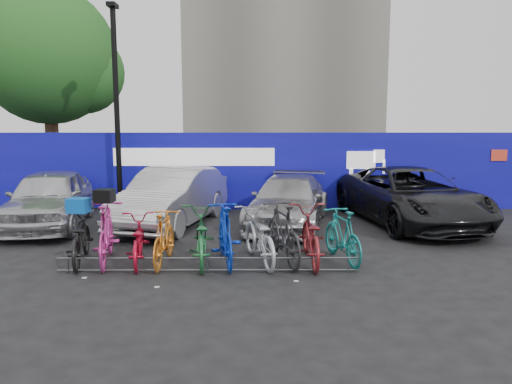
{
  "coord_description": "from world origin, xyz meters",
  "views": [
    {
      "loc": [
        0.85,
        -9.56,
        2.86
      ],
      "look_at": [
        0.91,
        2.0,
        1.13
      ],
      "focal_mm": 35.0,
      "sensor_mm": 36.0,
      "label": 1
    }
  ],
  "objects_px": {
    "bike_3": "(164,238)",
    "bike_5": "(225,234)",
    "lamppost": "(116,103)",
    "car_2": "(288,201)",
    "bike_6": "(259,236)",
    "bike_9": "(342,235)",
    "bike_7": "(283,233)",
    "bike_2": "(137,240)",
    "bike_4": "(200,236)",
    "car_3": "(410,196)",
    "bike_0": "(80,238)",
    "bike_1": "(106,233)",
    "bike_8": "(310,236)",
    "tree": "(54,59)",
    "car_0": "(49,198)",
    "bike_rack": "(208,264)",
    "car_1": "(172,197)"
  },
  "relations": [
    {
      "from": "bike_3",
      "to": "bike_5",
      "type": "bearing_deg",
      "value": -177.7
    },
    {
      "from": "lamppost",
      "to": "car_2",
      "type": "height_order",
      "value": "lamppost"
    },
    {
      "from": "bike_6",
      "to": "bike_9",
      "type": "distance_m",
      "value": 1.67
    },
    {
      "from": "bike_7",
      "to": "bike_9",
      "type": "distance_m",
      "value": 1.2
    },
    {
      "from": "lamppost",
      "to": "bike_6",
      "type": "xyz_separation_m",
      "value": [
        4.15,
        -5.36,
        -2.73
      ]
    },
    {
      "from": "bike_2",
      "to": "bike_4",
      "type": "relative_size",
      "value": 0.88
    },
    {
      "from": "car_3",
      "to": "bike_9",
      "type": "bearing_deg",
      "value": -134.32
    },
    {
      "from": "bike_6",
      "to": "lamppost",
      "type": "bearing_deg",
      "value": -67.13
    },
    {
      "from": "bike_3",
      "to": "bike_9",
      "type": "height_order",
      "value": "bike_9"
    },
    {
      "from": "bike_0",
      "to": "bike_2",
      "type": "distance_m",
      "value": 1.14
    },
    {
      "from": "bike_1",
      "to": "bike_2",
      "type": "xyz_separation_m",
      "value": [
        0.62,
        -0.05,
        -0.14
      ]
    },
    {
      "from": "bike_2",
      "to": "bike_9",
      "type": "height_order",
      "value": "bike_9"
    },
    {
      "from": "bike_8",
      "to": "tree",
      "type": "bearing_deg",
      "value": -50.16
    },
    {
      "from": "bike_3",
      "to": "bike_7",
      "type": "xyz_separation_m",
      "value": [
        2.33,
        0.1,
        0.08
      ]
    },
    {
      "from": "car_2",
      "to": "bike_7",
      "type": "relative_size",
      "value": 2.22
    },
    {
      "from": "bike_2",
      "to": "bike_7",
      "type": "relative_size",
      "value": 0.9
    },
    {
      "from": "bike_1",
      "to": "bike_7",
      "type": "bearing_deg",
      "value": 170.53
    },
    {
      "from": "bike_4",
      "to": "bike_7",
      "type": "distance_m",
      "value": 1.63
    },
    {
      "from": "bike_0",
      "to": "bike_5",
      "type": "bearing_deg",
      "value": 166.98
    },
    {
      "from": "bike_0",
      "to": "bike_8",
      "type": "relative_size",
      "value": 0.92
    },
    {
      "from": "bike_3",
      "to": "bike_7",
      "type": "height_order",
      "value": "bike_7"
    },
    {
      "from": "bike_9",
      "to": "car_0",
      "type": "bearing_deg",
      "value": -37.69
    },
    {
      "from": "bike_3",
      "to": "bike_6",
      "type": "height_order",
      "value": "bike_6"
    },
    {
      "from": "car_3",
      "to": "bike_6",
      "type": "xyz_separation_m",
      "value": [
        -4.14,
        -3.68,
        -0.22
      ]
    },
    {
      "from": "car_0",
      "to": "bike_6",
      "type": "xyz_separation_m",
      "value": [
        5.46,
        -3.33,
        -0.22
      ]
    },
    {
      "from": "lamppost",
      "to": "car_3",
      "type": "height_order",
      "value": "lamppost"
    },
    {
      "from": "tree",
      "to": "bike_1",
      "type": "relative_size",
      "value": 3.81
    },
    {
      "from": "lamppost",
      "to": "bike_7",
      "type": "xyz_separation_m",
      "value": [
        4.63,
        -5.37,
        -2.66
      ]
    },
    {
      "from": "bike_8",
      "to": "bike_9",
      "type": "bearing_deg",
      "value": -174.59
    },
    {
      "from": "bike_rack",
      "to": "bike_5",
      "type": "bearing_deg",
      "value": 60.78
    },
    {
      "from": "bike_rack",
      "to": "car_0",
      "type": "relative_size",
      "value": 1.26
    },
    {
      "from": "lamppost",
      "to": "bike_6",
      "type": "distance_m",
      "value": 7.31
    },
    {
      "from": "car_1",
      "to": "bike_4",
      "type": "height_order",
      "value": "car_1"
    },
    {
      "from": "car_0",
      "to": "car_1",
      "type": "bearing_deg",
      "value": -6.04
    },
    {
      "from": "tree",
      "to": "bike_3",
      "type": "bearing_deg",
      "value": -59.89
    },
    {
      "from": "bike_rack",
      "to": "car_0",
      "type": "bearing_deg",
      "value": 138.66
    },
    {
      "from": "tree",
      "to": "bike_2",
      "type": "relative_size",
      "value": 4.29
    },
    {
      "from": "bike_2",
      "to": "bike_9",
      "type": "distance_m",
      "value": 4.05
    },
    {
      "from": "car_0",
      "to": "bike_5",
      "type": "distance_m",
      "value": 5.92
    },
    {
      "from": "car_1",
      "to": "bike_2",
      "type": "distance_m",
      "value": 3.58
    },
    {
      "from": "bike_0",
      "to": "bike_7",
      "type": "relative_size",
      "value": 0.96
    },
    {
      "from": "tree",
      "to": "bike_0",
      "type": "distance_m",
      "value": 11.79
    },
    {
      "from": "car_3",
      "to": "bike_5",
      "type": "bearing_deg",
      "value": -151.65
    },
    {
      "from": "bike_2",
      "to": "bike_8",
      "type": "distance_m",
      "value": 3.4
    },
    {
      "from": "bike_2",
      "to": "bike_5",
      "type": "relative_size",
      "value": 0.9
    },
    {
      "from": "tree",
      "to": "bike_4",
      "type": "xyz_separation_m",
      "value": [
        6.58,
        -10.05,
        -4.52
      ]
    },
    {
      "from": "bike_5",
      "to": "bike_8",
      "type": "bearing_deg",
      "value": 173.72
    },
    {
      "from": "car_1",
      "to": "bike_2",
      "type": "xyz_separation_m",
      "value": [
        -0.11,
        -3.56,
        -0.29
      ]
    },
    {
      "from": "car_1",
      "to": "bike_5",
      "type": "relative_size",
      "value": 2.32
    },
    {
      "from": "bike_4",
      "to": "bike_8",
      "type": "height_order",
      "value": "bike_8"
    }
  ]
}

